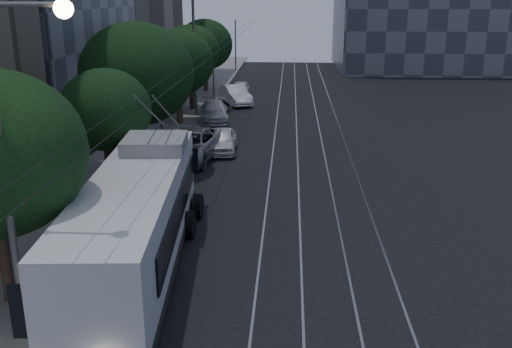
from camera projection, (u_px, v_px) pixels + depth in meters
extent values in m
plane|color=black|center=(252.00, 257.00, 20.16)|extent=(120.00, 120.00, 0.00)
cube|color=slate|center=(164.00, 127.00, 39.59)|extent=(5.00, 90.00, 0.15)
cube|color=gray|center=(276.00, 129.00, 39.17)|extent=(0.08, 90.00, 0.02)
cube|color=gray|center=(297.00, 129.00, 39.08)|extent=(0.08, 90.00, 0.02)
cube|color=gray|center=(319.00, 130.00, 38.99)|extent=(0.08, 90.00, 0.02)
cube|color=gray|center=(341.00, 130.00, 38.91)|extent=(0.08, 90.00, 0.02)
cylinder|color=black|center=(214.00, 46.00, 37.71)|extent=(0.02, 90.00, 0.02)
cylinder|color=black|center=(225.00, 46.00, 37.67)|extent=(0.02, 90.00, 0.02)
cylinder|color=#555558|center=(162.00, 115.00, 29.07)|extent=(0.14, 0.14, 6.00)
cylinder|color=#555558|center=(213.00, 67.00, 48.09)|extent=(0.14, 0.14, 6.00)
cylinder|color=#555558|center=(236.00, 46.00, 67.12)|extent=(0.14, 0.14, 6.00)
cube|color=silver|center=(136.00, 219.00, 18.74)|extent=(3.59, 12.63, 2.96)
cube|color=black|center=(139.00, 255.00, 19.14)|extent=(3.63, 12.67, 0.36)
cube|color=black|center=(140.00, 209.00, 19.19)|extent=(3.45, 10.04, 1.09)
cube|color=black|center=(63.00, 311.00, 12.75)|extent=(2.35, 0.26, 1.35)
cube|color=black|center=(173.00, 160.00, 24.56)|extent=(2.15, 0.24, 1.04)
cube|color=green|center=(59.00, 274.00, 12.47)|extent=(1.66, 0.19, 0.33)
cube|color=gray|center=(155.00, 144.00, 21.17)|extent=(2.42, 2.45, 0.52)
cylinder|color=#555558|center=(152.00, 113.00, 21.95)|extent=(0.06, 4.70, 2.23)
cylinder|color=#555558|center=(168.00, 113.00, 21.91)|extent=(0.06, 4.70, 2.23)
cylinder|color=black|center=(54.00, 318.00, 15.42)|extent=(0.31, 1.04, 1.04)
cylinder|color=black|center=(147.00, 322.00, 15.27)|extent=(0.31, 1.04, 1.04)
cylinder|color=black|center=(124.00, 223.00, 21.82)|extent=(0.31, 1.04, 1.04)
cylinder|color=black|center=(190.00, 225.00, 21.67)|extent=(0.31, 1.04, 1.04)
cylinder|color=black|center=(138.00, 205.00, 23.71)|extent=(0.31, 1.04, 1.04)
cylinder|color=black|center=(198.00, 206.00, 23.57)|extent=(0.31, 1.04, 1.04)
imported|color=#95979B|center=(190.00, 145.00, 31.67)|extent=(3.80, 6.49, 1.70)
imported|color=white|center=(222.00, 140.00, 33.42)|extent=(1.84, 4.10, 1.37)
imported|color=#B7B7BC|center=(214.00, 111.00, 41.50)|extent=(2.65, 5.10, 1.41)
imported|color=silver|center=(235.00, 95.00, 47.70)|extent=(3.38, 5.05, 1.57)
imported|color=silver|center=(241.00, 89.00, 51.12)|extent=(1.75, 4.07, 1.37)
cylinder|color=#2F211A|center=(7.00, 263.00, 16.76)|extent=(0.44, 0.44, 2.69)
cylinder|color=#2F211A|center=(111.00, 174.00, 24.79)|extent=(0.44, 0.44, 2.81)
ellipsoid|color=black|center=(106.00, 110.00, 23.93)|extent=(3.85, 3.85, 3.47)
cylinder|color=#2F211A|center=(141.00, 143.00, 29.77)|extent=(0.44, 0.44, 2.88)
ellipsoid|color=black|center=(137.00, 74.00, 28.68)|extent=(5.77, 5.77, 5.20)
cylinder|color=#2F211A|center=(179.00, 107.00, 39.93)|extent=(0.44, 0.44, 2.57)
ellipsoid|color=black|center=(178.00, 62.00, 38.97)|extent=(4.99, 4.99, 4.49)
cylinder|color=#2F211A|center=(192.00, 92.00, 44.91)|extent=(0.44, 0.44, 2.95)
ellipsoid|color=black|center=(191.00, 51.00, 43.95)|extent=(4.53, 4.53, 4.07)
cylinder|color=#2F211A|center=(206.00, 79.00, 53.49)|extent=(0.44, 0.44, 2.49)
ellipsoid|color=black|center=(205.00, 44.00, 52.53)|extent=(5.13, 5.13, 4.62)
cylinder|color=#555558|center=(5.00, 181.00, 13.97)|extent=(0.20, 0.20, 9.04)
cylinder|color=#555558|center=(23.00, 4.00, 12.65)|extent=(1.99, 0.12, 0.12)
sphere|color=#F8D688|center=(63.00, 9.00, 12.63)|extent=(0.44, 0.44, 0.44)
cylinder|color=#555558|center=(194.00, 48.00, 41.44)|extent=(0.20, 0.20, 10.18)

